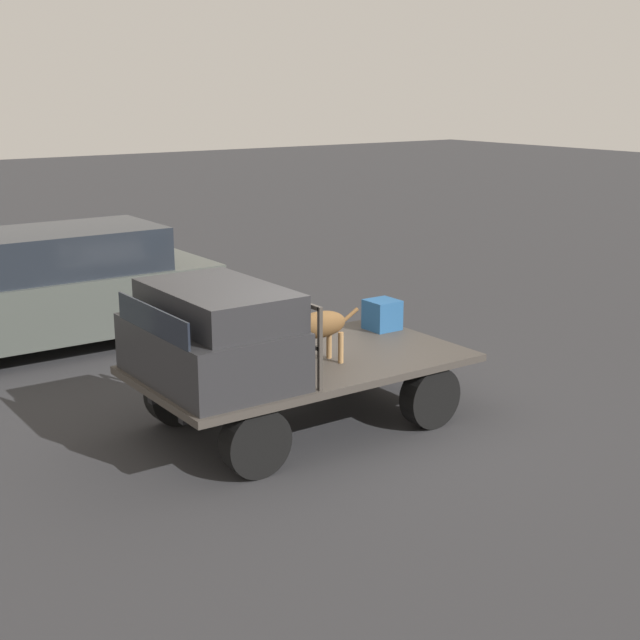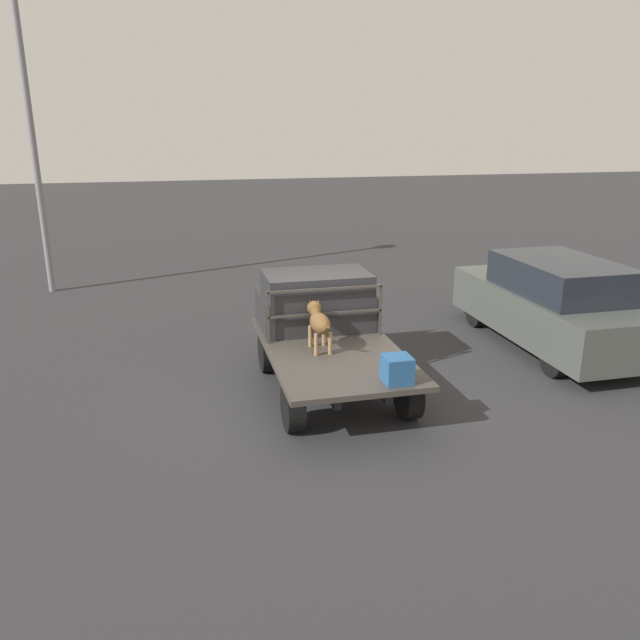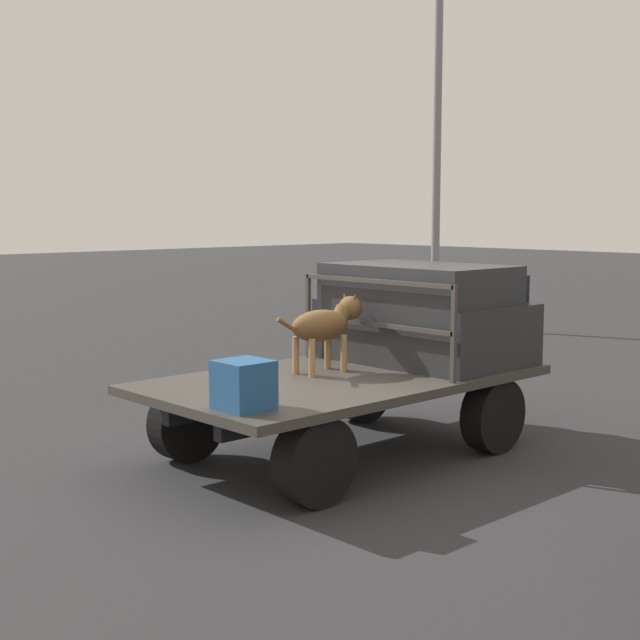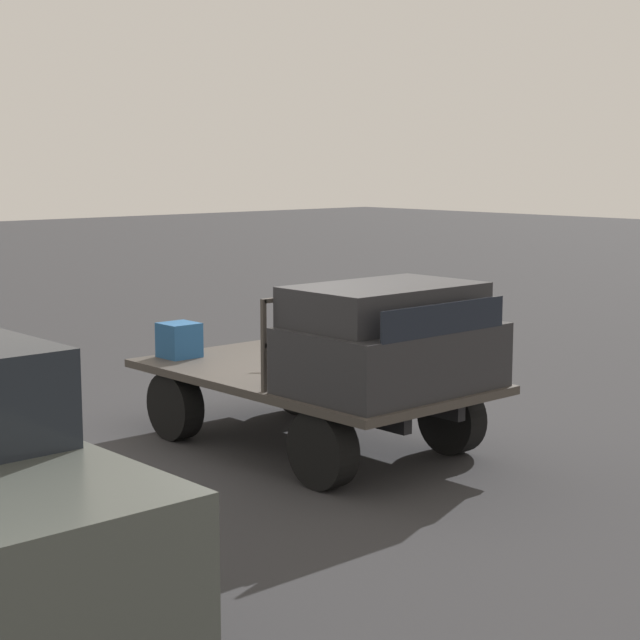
# 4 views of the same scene
# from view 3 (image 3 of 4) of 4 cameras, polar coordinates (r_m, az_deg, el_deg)

# --- Properties ---
(ground_plane) EXTENTS (80.00, 80.00, 0.00)m
(ground_plane) POSITION_cam_3_polar(r_m,az_deg,el_deg) (8.27, 1.45, -8.68)
(ground_plane) COLOR #2D2D30
(flatbed_truck) EXTENTS (3.64, 2.02, 0.76)m
(flatbed_truck) POSITION_cam_3_polar(r_m,az_deg,el_deg) (8.14, 1.46, -4.90)
(flatbed_truck) COLOR black
(flatbed_truck) RESTS_ON ground
(truck_cab) EXTENTS (1.28, 1.90, 0.96)m
(truck_cab) POSITION_cam_3_polar(r_m,az_deg,el_deg) (8.83, 6.59, 0.29)
(truck_cab) COLOR #28282B
(truck_cab) RESTS_ON flatbed_truck
(truck_headboard) EXTENTS (0.04, 1.90, 0.85)m
(truck_headboard) POSITION_cam_3_polar(r_m,az_deg,el_deg) (8.31, 3.55, 0.67)
(truck_headboard) COLOR #3D3833
(truck_headboard) RESTS_ON flatbed_truck
(dog) EXTENTS (1.06, 0.29, 0.72)m
(dog) POSITION_cam_3_polar(r_m,az_deg,el_deg) (8.18, 0.44, -0.24)
(dog) COLOR #9E7547
(dog) RESTS_ON flatbed_truck
(cargo_crate) EXTENTS (0.37, 0.37, 0.37)m
(cargo_crate) POSITION_cam_3_polar(r_m,az_deg,el_deg) (6.70, -4.90, -4.16)
(cargo_crate) COLOR #235184
(cargo_crate) RESTS_ON flatbed_truck
(light_pole_near) EXTENTS (0.55, 0.55, 8.14)m
(light_pole_near) POSITION_cam_3_polar(r_m,az_deg,el_deg) (17.65, 7.61, 18.09)
(light_pole_near) COLOR gray
(light_pole_near) RESTS_ON ground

